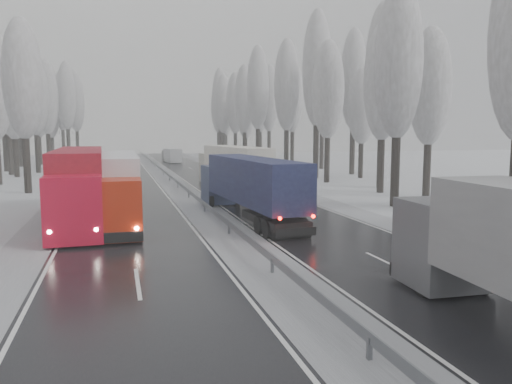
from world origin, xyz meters
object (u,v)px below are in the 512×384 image
truck_red_red (79,180)px  truck_cream_box (232,164)px  box_truck_distant (172,156)px  truck_blue_box (248,183)px  truck_red_white (117,182)px

truck_red_red → truck_cream_box: bearing=48.5°
box_truck_distant → truck_red_red: 61.70m
truck_cream_box → box_truck_distant: truck_cream_box is taller
truck_blue_box → truck_red_white: bearing=162.6°
box_truck_distant → truck_red_red: bearing=-108.7°
truck_red_white → truck_red_red: bearing=-176.9°
truck_red_white → truck_red_red: (-2.29, -0.10, 0.19)m
truck_red_red → truck_red_white: bearing=0.9°
truck_cream_box → truck_blue_box: bearing=-106.1°
box_truck_distant → truck_red_red: truck_red_red is taller
truck_blue_box → box_truck_distant: size_ratio=2.14×
box_truck_distant → truck_blue_box: bearing=-98.8°
box_truck_distant → truck_red_white: size_ratio=0.45×
truck_cream_box → truck_red_red: (-13.59, -16.24, 0.17)m
box_truck_distant → truck_red_white: truck_red_white is taller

